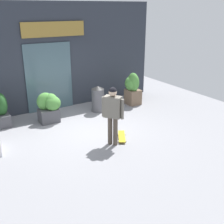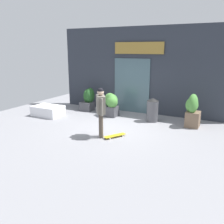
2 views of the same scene
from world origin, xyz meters
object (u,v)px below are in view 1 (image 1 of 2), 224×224
object	(u,v)px
skateboarder	(113,110)
planter_box_mid	(49,106)
planter_box_right	(132,88)
trash_bin	(98,99)
skateboard	(122,136)
planter_box_left	(0,110)

from	to	relation	value
skateboarder	planter_box_mid	world-z (taller)	skateboarder
skateboarder	planter_box_mid	bearing A→B (deg)	73.29
planter_box_right	planter_box_mid	distance (m)	3.46
planter_box_right	trash_bin	world-z (taller)	planter_box_right
skateboarder	skateboard	size ratio (longest dim) A/B	2.15
planter_box_left	trash_bin	xyz separation A→B (m)	(3.38, -0.42, -0.06)
skateboarder	planter_box_left	xyz separation A→B (m)	(-2.44, 3.02, -0.49)
skateboarder	trash_bin	world-z (taller)	skateboarder
skateboarder	planter_box_right	distance (m)	3.65
planter_box_left	planter_box_mid	xyz separation A→B (m)	(1.50, -0.47, 0.01)
planter_box_mid	trash_bin	xyz separation A→B (m)	(1.88, 0.05, -0.07)
skateboard	planter_box_mid	size ratio (longest dim) A/B	0.77
skateboarder	trash_bin	xyz separation A→B (m)	(0.94, 2.60, -0.55)
planter_box_left	planter_box_right	distance (m)	4.97
planter_box_left	trash_bin	size ratio (longest dim) A/B	1.12
skateboarder	planter_box_left	distance (m)	3.91
skateboard	planter_box_right	distance (m)	3.26
skateboarder	trash_bin	size ratio (longest dim) A/B	1.72
planter_box_right	skateboard	bearing A→B (deg)	-130.65
planter_box_right	planter_box_mid	bearing A→B (deg)	-178.94
planter_box_right	trash_bin	bearing A→B (deg)	-179.41
planter_box_mid	skateboard	bearing A→B (deg)	-59.85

